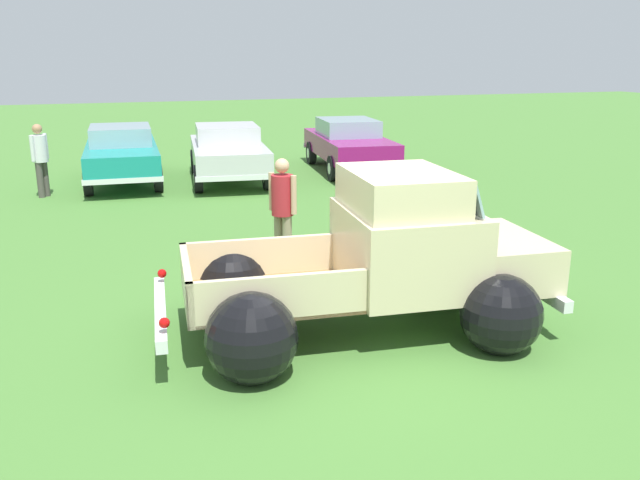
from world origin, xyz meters
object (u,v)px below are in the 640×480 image
lane_cone_1 (375,239)px  show_car_1 (228,151)px  show_car_2 (349,143)px  spectator_0 (40,156)px  lane_cone_0 (500,260)px  vintage_pickup_truck (385,268)px  spectator_1 (283,206)px  show_car_0 (122,152)px

lane_cone_1 → show_car_1: bearing=97.5°
show_car_1 → lane_cone_1: (0.97, -7.40, -0.47)m
show_car_2 → spectator_0: size_ratio=2.76×
lane_cone_0 → lane_cone_1: 2.07m
vintage_pickup_truck → lane_cone_1: size_ratio=7.55×
show_car_2 → lane_cone_0: size_ratio=7.33×
spectator_0 → vintage_pickup_truck: bearing=-28.0°
show_car_2 → spectator_1: size_ratio=2.72×
spectator_0 → lane_cone_1: 8.72m
spectator_0 → lane_cone_0: size_ratio=2.66×
spectator_1 → show_car_0: bearing=-109.3°
vintage_pickup_truck → spectator_0: vintage_pickup_truck is taller
show_car_1 → spectator_0: (-4.45, -0.60, 0.17)m
vintage_pickup_truck → show_car_1: vintage_pickup_truck is taller
vintage_pickup_truck → show_car_2: size_ratio=1.03×
show_car_0 → show_car_2: same height
vintage_pickup_truck → spectator_1: size_ratio=2.80×
vintage_pickup_truck → lane_cone_1: (1.02, 2.70, -0.45)m
show_car_0 → lane_cone_1: 8.80m
vintage_pickup_truck → show_car_1: size_ratio=1.09×
lane_cone_0 → show_car_2: bearing=82.5°
spectator_1 → lane_cone_1: size_ratio=2.70×
show_car_0 → lane_cone_0: bearing=29.0°
show_car_2 → spectator_1: bearing=-21.2°
vintage_pickup_truck → show_car_2: 11.17m
spectator_1 → lane_cone_0: 3.34m
show_car_2 → spectator_1: spectator_1 is taller
spectator_1 → lane_cone_0: (2.83, -1.65, -0.66)m
show_car_0 → lane_cone_0: size_ratio=7.19×
show_car_0 → show_car_2: 6.13m
vintage_pickup_truck → lane_cone_0: 2.59m
show_car_1 → show_car_2: size_ratio=0.94×
show_car_1 → show_car_0: bearing=-97.1°
vintage_pickup_truck → spectator_1: (-0.51, 2.72, 0.21)m
vintage_pickup_truck → show_car_0: bearing=108.2°
show_car_2 → lane_cone_1: (-2.55, -7.89, -0.47)m
lane_cone_0 → lane_cone_1: (-1.30, 1.62, 0.00)m
lane_cone_1 → vintage_pickup_truck: bearing=-110.7°
spectator_0 → lane_cone_1: (5.42, -6.81, -0.64)m
show_car_1 → lane_cone_1: show_car_1 is taller
show_car_2 → lane_cone_0: bearing=-1.2°
vintage_pickup_truck → lane_cone_0: (2.32, 1.08, -0.45)m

